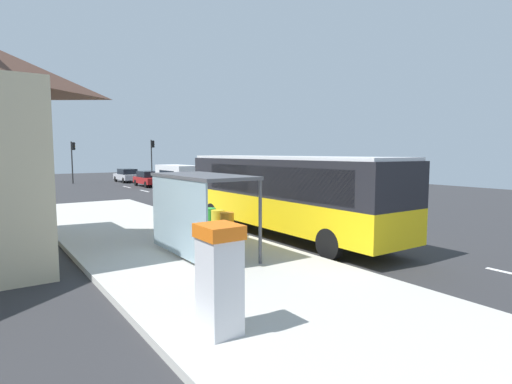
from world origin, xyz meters
TOP-DOWN VIEW (x-y plane):
  - ground_plane at (0.00, 14.00)m, footprint 56.00×92.00m
  - sidewalk_platform at (-6.40, 2.00)m, footprint 6.20×30.00m
  - lane_stripe_seg_1 at (0.25, -1.00)m, footprint 0.16×2.20m
  - lane_stripe_seg_2 at (0.25, 4.00)m, footprint 0.16×2.20m
  - lane_stripe_seg_3 at (0.25, 9.00)m, footprint 0.16×2.20m
  - lane_stripe_seg_4 at (0.25, 14.00)m, footprint 0.16×2.20m
  - lane_stripe_seg_5 at (0.25, 19.00)m, footprint 0.16×2.20m
  - lane_stripe_seg_6 at (0.25, 24.00)m, footprint 0.16×2.20m
  - lane_stripe_seg_7 at (0.25, 29.00)m, footprint 0.16×2.20m
  - bus at (-1.71, 2.10)m, footprint 2.59×11.02m
  - white_van at (2.20, 21.27)m, footprint 2.07×5.22m
  - sedan_near at (2.30, 35.55)m, footprint 1.88×4.42m
  - sedan_far at (2.30, 28.58)m, footprint 1.85×4.41m
  - ticket_machine at (-8.44, -4.50)m, footprint 0.66×0.76m
  - recycling_bin_orange at (-4.20, 2.38)m, footprint 0.52×0.52m
  - recycling_bin_yellow at (-4.20, 3.08)m, footprint 0.52×0.52m
  - recycling_bin_green at (-4.20, 3.78)m, footprint 0.52×0.52m
  - recycling_bin_red at (-4.20, 4.48)m, footprint 0.52×0.52m
  - traffic_light_near_side at (5.50, 35.98)m, footprint 0.49×0.28m
  - traffic_light_far_side at (-3.09, 36.78)m, footprint 0.49×0.28m
  - bus_shelter at (-6.41, 0.66)m, footprint 1.80×4.00m

SIDE VIEW (x-z plane):
  - ground_plane at x=0.00m, z-range -0.04..0.00m
  - lane_stripe_seg_1 at x=0.25m, z-range 0.00..0.01m
  - lane_stripe_seg_2 at x=0.25m, z-range 0.00..0.01m
  - lane_stripe_seg_3 at x=0.25m, z-range 0.00..0.01m
  - lane_stripe_seg_4 at x=0.25m, z-range 0.00..0.01m
  - lane_stripe_seg_5 at x=0.25m, z-range 0.00..0.01m
  - lane_stripe_seg_6 at x=0.25m, z-range 0.00..0.01m
  - lane_stripe_seg_7 at x=0.25m, z-range 0.00..0.01m
  - sidewalk_platform at x=-6.40m, z-range 0.00..0.18m
  - recycling_bin_orange at x=-4.20m, z-range 0.18..1.13m
  - recycling_bin_yellow at x=-4.20m, z-range 0.18..1.13m
  - recycling_bin_green at x=-4.20m, z-range 0.18..1.13m
  - recycling_bin_red at x=-4.20m, z-range 0.18..1.13m
  - sedan_near at x=2.30m, z-range 0.03..1.55m
  - sedan_far at x=2.30m, z-range 0.03..1.55m
  - ticket_machine at x=-8.44m, z-range 0.20..2.14m
  - white_van at x=2.20m, z-range 0.19..2.49m
  - bus at x=-1.71m, z-range 0.24..3.45m
  - bus_shelter at x=-6.41m, z-range 0.85..3.35m
  - traffic_light_far_side at x=-3.09m, z-range 0.77..5.32m
  - traffic_light_near_side at x=5.50m, z-range 0.81..5.68m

